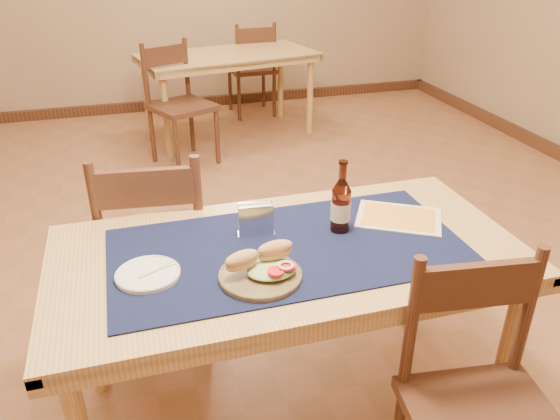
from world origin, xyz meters
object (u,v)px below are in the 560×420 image
object	(u,v)px
main_table	(288,269)
back_table	(228,63)
chair_main_far	(156,246)
napkin_holder	(256,220)
sandwich_plate	(262,270)
chair_main_near	(482,409)
beer_bottle	(341,205)

from	to	relation	value
main_table	back_table	size ratio (longest dim) A/B	0.99
chair_main_far	napkin_holder	bearing A→B (deg)	-52.65
sandwich_plate	chair_main_far	bearing A→B (deg)	112.25
napkin_holder	sandwich_plate	bearing A→B (deg)	-99.91
napkin_holder	chair_main_near	bearing A→B (deg)	-55.51
sandwich_plate	beer_bottle	distance (m)	0.41
chair_main_far	sandwich_plate	size ratio (longest dim) A/B	3.70
chair_main_near	napkin_holder	xyz separation A→B (m)	(-0.49, 0.72, 0.33)
sandwich_plate	back_table	bearing A→B (deg)	80.37
back_table	beer_bottle	bearing A→B (deg)	-94.22
chair_main_near	sandwich_plate	bearing A→B (deg)	140.32
chair_main_far	chair_main_near	bearing A→B (deg)	-54.39
back_table	chair_main_far	xyz separation A→B (m)	(-0.87, -2.71, -0.16)
chair_main_near	napkin_holder	distance (m)	0.93
main_table	beer_bottle	bearing A→B (deg)	16.72
chair_main_near	back_table	bearing A→B (deg)	89.40
chair_main_near	sandwich_plate	distance (m)	0.76
back_table	napkin_holder	bearing A→B (deg)	-99.60
back_table	beer_bottle	size ratio (longest dim) A/B	6.05
main_table	sandwich_plate	world-z (taller)	sandwich_plate
main_table	back_table	xyz separation A→B (m)	(0.45, 3.27, 0.00)
back_table	chair_main_near	size ratio (longest dim) A/B	1.75
chair_main_far	back_table	bearing A→B (deg)	72.13
chair_main_far	beer_bottle	size ratio (longest dim) A/B	3.62
sandwich_plate	napkin_holder	distance (m)	0.27
back_table	main_table	bearing A→B (deg)	-97.84
chair_main_near	beer_bottle	world-z (taller)	beer_bottle
chair_main_near	sandwich_plate	world-z (taller)	chair_main_near
main_table	chair_main_far	distance (m)	0.73
back_table	sandwich_plate	bearing A→B (deg)	-99.63
back_table	chair_main_far	size ratio (longest dim) A/B	1.67
napkin_holder	beer_bottle	bearing A→B (deg)	-11.10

